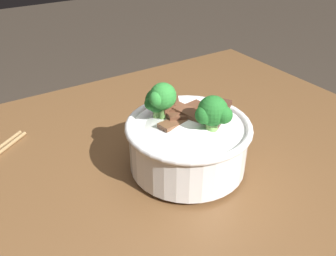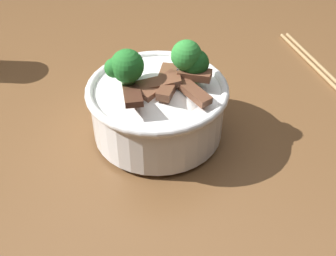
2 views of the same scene
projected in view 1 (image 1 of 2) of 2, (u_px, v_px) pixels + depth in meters
The scene contains 1 object.
rice_bowl at pixel (188, 138), 0.59m from camera, with size 0.20×0.20×0.15m.
Camera 1 is at (0.19, 0.29, 1.17)m, focal length 39.06 mm.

